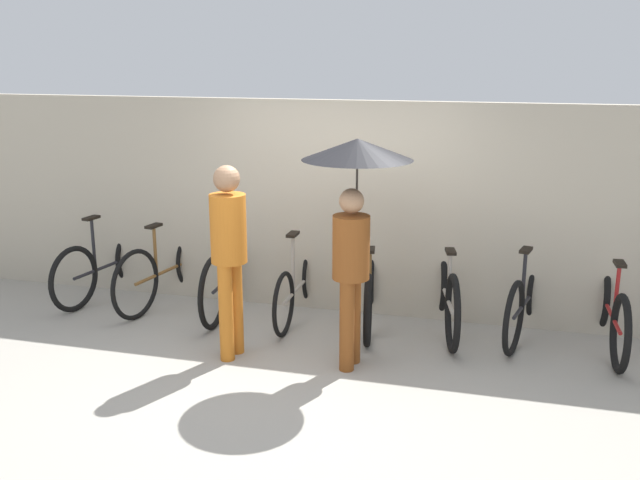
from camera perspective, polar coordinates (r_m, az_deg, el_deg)
name	(u,v)px	position (r m, az deg, el deg)	size (l,w,h in m)	color
ground_plane	(295,376)	(6.24, -2.04, -10.83)	(30.00, 30.00, 0.00)	#9E998E
back_wall	(342,208)	(7.47, 1.78, 2.56)	(13.33, 0.12, 2.24)	#B2A893
parked_bicycle_0	(107,265)	(8.41, -16.68, -1.90)	(0.47, 1.74, 1.01)	black
parked_bicycle_1	(168,269)	(8.03, -12.09, -2.25)	(0.48, 1.82, 1.06)	black
parked_bicycle_2	(230,276)	(7.66, -7.25, -2.91)	(0.44, 1.75, 0.97)	black
parked_bicycle_3	(299,285)	(7.45, -1.73, -3.60)	(0.44, 1.69, 1.00)	black
parked_bicycle_4	(370,290)	(7.26, 4.02, -4.01)	(0.48, 1.77, 1.06)	black
parked_bicycle_5	(446,293)	(7.19, 10.05, -4.24)	(0.54, 1.75, 0.97)	black
parked_bicycle_6	(526,300)	(7.22, 16.14, -4.63)	(0.54, 1.67, 0.97)	black
parked_bicycle_7	(610,310)	(7.21, 22.21, -5.24)	(0.44, 1.77, 1.04)	black
pedestrian_leading	(229,247)	(6.33, -7.30, -0.52)	(0.32, 0.32, 1.76)	#C66B1E
pedestrian_center	(355,192)	(6.04, 2.81, 3.83)	(0.95, 0.95, 2.00)	brown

